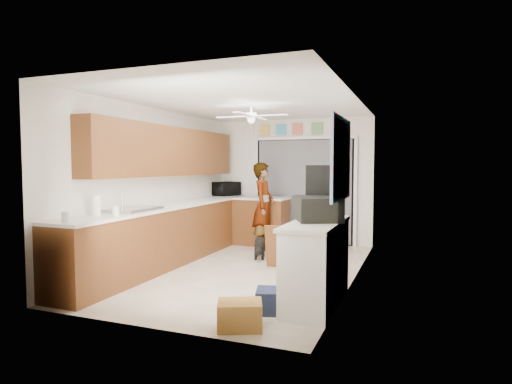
% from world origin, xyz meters
% --- Properties ---
extents(floor, '(5.00, 5.00, 0.00)m').
position_xyz_m(floor, '(0.00, 0.00, 0.00)').
color(floor, '#BCAB97').
rests_on(floor, ground).
extents(ceiling, '(5.00, 5.00, 0.00)m').
position_xyz_m(ceiling, '(0.00, 0.00, 2.50)').
color(ceiling, white).
rests_on(ceiling, ground).
extents(wall_back, '(3.20, 0.00, 3.20)m').
position_xyz_m(wall_back, '(0.00, 2.50, 1.25)').
color(wall_back, white).
rests_on(wall_back, ground).
extents(wall_front, '(3.20, 0.00, 3.20)m').
position_xyz_m(wall_front, '(0.00, -2.50, 1.25)').
color(wall_front, white).
rests_on(wall_front, ground).
extents(wall_left, '(0.00, 5.00, 5.00)m').
position_xyz_m(wall_left, '(-1.60, 0.00, 1.25)').
color(wall_left, white).
rests_on(wall_left, ground).
extents(wall_right, '(0.00, 5.00, 5.00)m').
position_xyz_m(wall_right, '(1.60, 0.00, 1.25)').
color(wall_right, white).
rests_on(wall_right, ground).
extents(left_base_cabinets, '(0.60, 4.80, 0.90)m').
position_xyz_m(left_base_cabinets, '(-1.30, 0.00, 0.45)').
color(left_base_cabinets, brown).
rests_on(left_base_cabinets, floor).
extents(left_countertop, '(0.62, 4.80, 0.04)m').
position_xyz_m(left_countertop, '(-1.29, 0.00, 0.92)').
color(left_countertop, white).
rests_on(left_countertop, left_base_cabinets).
extents(upper_cabinets, '(0.32, 4.00, 0.80)m').
position_xyz_m(upper_cabinets, '(-1.44, 0.20, 1.80)').
color(upper_cabinets, brown).
rests_on(upper_cabinets, wall_left).
extents(sink_basin, '(0.50, 0.76, 0.06)m').
position_xyz_m(sink_basin, '(-1.29, -1.00, 0.95)').
color(sink_basin, silver).
rests_on(sink_basin, left_countertop).
extents(faucet, '(0.03, 0.03, 0.22)m').
position_xyz_m(faucet, '(-1.48, -1.00, 1.05)').
color(faucet, silver).
rests_on(faucet, left_countertop).
extents(peninsula_base, '(1.00, 0.60, 0.90)m').
position_xyz_m(peninsula_base, '(-0.50, 2.00, 0.45)').
color(peninsula_base, brown).
rests_on(peninsula_base, floor).
extents(peninsula_top, '(1.04, 0.64, 0.04)m').
position_xyz_m(peninsula_top, '(-0.50, 2.00, 0.92)').
color(peninsula_top, white).
rests_on(peninsula_top, peninsula_base).
extents(back_opening_recess, '(2.00, 0.06, 2.10)m').
position_xyz_m(back_opening_recess, '(0.25, 2.47, 1.05)').
color(back_opening_recess, black).
rests_on(back_opening_recess, wall_back).
extents(curtain_panel, '(1.90, 0.03, 2.05)m').
position_xyz_m(curtain_panel, '(0.25, 2.43, 1.05)').
color(curtain_panel, slate).
rests_on(curtain_panel, wall_back).
extents(door_trim_left, '(0.06, 0.04, 2.10)m').
position_xyz_m(door_trim_left, '(-0.77, 2.44, 1.05)').
color(door_trim_left, white).
rests_on(door_trim_left, wall_back).
extents(door_trim_right, '(0.06, 0.04, 2.10)m').
position_xyz_m(door_trim_right, '(1.27, 2.44, 1.05)').
color(door_trim_right, white).
rests_on(door_trim_right, wall_back).
extents(door_trim_head, '(2.10, 0.04, 0.06)m').
position_xyz_m(door_trim_head, '(0.25, 2.44, 2.12)').
color(door_trim_head, white).
rests_on(door_trim_head, wall_back).
extents(header_frame_0, '(0.22, 0.02, 0.22)m').
position_xyz_m(header_frame_0, '(-0.60, 2.47, 2.30)').
color(header_frame_0, '#EFAE4F').
rests_on(header_frame_0, wall_back).
extents(header_frame_1, '(0.22, 0.02, 0.22)m').
position_xyz_m(header_frame_1, '(-0.25, 2.47, 2.30)').
color(header_frame_1, '#4BA1CA').
rests_on(header_frame_1, wall_back).
extents(header_frame_2, '(0.22, 0.02, 0.22)m').
position_xyz_m(header_frame_2, '(0.10, 2.47, 2.30)').
color(header_frame_2, '#DB6552').
rests_on(header_frame_2, wall_back).
extents(header_frame_3, '(0.22, 0.02, 0.22)m').
position_xyz_m(header_frame_3, '(0.50, 2.47, 2.30)').
color(header_frame_3, '#62A25C').
rests_on(header_frame_3, wall_back).
extents(header_frame_4, '(0.22, 0.02, 0.22)m').
position_xyz_m(header_frame_4, '(0.90, 2.47, 2.30)').
color(header_frame_4, white).
rests_on(header_frame_4, wall_back).
extents(route66_sign, '(0.22, 0.02, 0.26)m').
position_xyz_m(route66_sign, '(-0.95, 2.47, 2.30)').
color(route66_sign, silver).
rests_on(route66_sign, wall_back).
extents(right_counter_base, '(0.50, 1.40, 0.90)m').
position_xyz_m(right_counter_base, '(1.35, -1.20, 0.45)').
color(right_counter_base, white).
rests_on(right_counter_base, floor).
extents(right_counter_top, '(0.54, 1.44, 0.04)m').
position_xyz_m(right_counter_top, '(1.34, -1.20, 0.92)').
color(right_counter_top, white).
rests_on(right_counter_top, right_counter_base).
extents(abstract_painting, '(0.03, 1.15, 0.95)m').
position_xyz_m(abstract_painting, '(1.58, -1.00, 1.65)').
color(abstract_painting, '#E75593').
rests_on(abstract_painting, wall_right).
extents(ceiling_fan, '(1.14, 1.14, 0.24)m').
position_xyz_m(ceiling_fan, '(0.00, 0.20, 2.32)').
color(ceiling_fan, white).
rests_on(ceiling_fan, ceiling).
extents(microwave, '(0.51, 0.61, 0.29)m').
position_xyz_m(microwave, '(-1.33, 2.16, 1.08)').
color(microwave, black).
rests_on(microwave, left_countertop).
extents(jar_a, '(0.09, 0.09, 0.12)m').
position_xyz_m(jar_a, '(-1.11, -1.60, 1.00)').
color(jar_a, silver).
rests_on(jar_a, left_countertop).
extents(jar_b, '(0.10, 0.10, 0.12)m').
position_xyz_m(jar_b, '(-1.27, -2.25, 1.00)').
color(jar_b, silver).
rests_on(jar_b, left_countertop).
extents(paper_towel_roll, '(0.13, 0.13, 0.26)m').
position_xyz_m(paper_towel_roll, '(-1.38, -1.64, 1.07)').
color(paper_towel_roll, white).
rests_on(paper_towel_roll, left_countertop).
extents(suitcase, '(0.70, 0.78, 0.27)m').
position_xyz_m(suitcase, '(1.32, -1.07, 1.08)').
color(suitcase, black).
rests_on(suitcase, right_counter_top).
extents(suitcase_rim, '(0.64, 0.71, 0.02)m').
position_xyz_m(suitcase_rim, '(1.32, -1.07, 0.97)').
color(suitcase_rim, yellow).
rests_on(suitcase_rim, suitcase).
extents(suitcase_lid, '(0.39, 0.20, 0.50)m').
position_xyz_m(suitcase_lid, '(1.32, -0.78, 1.33)').
color(suitcase_lid, black).
rests_on(suitcase_lid, suitcase).
extents(cardboard_box, '(0.51, 0.46, 0.27)m').
position_xyz_m(cardboard_box, '(0.83, -2.20, 0.13)').
color(cardboard_box, '#AB8036').
rests_on(cardboard_box, floor).
extents(navy_crate, '(0.48, 0.43, 0.24)m').
position_xyz_m(navy_crate, '(1.00, -1.64, 0.12)').
color(navy_crate, '#151C34').
rests_on(navy_crate, floor).
extents(cabinet_door_panel, '(0.46, 0.21, 0.66)m').
position_xyz_m(cabinet_door_panel, '(0.45, 0.25, 0.33)').
color(cabinet_door_panel, brown).
rests_on(cabinet_door_panel, floor).
extents(man, '(0.45, 0.63, 1.62)m').
position_xyz_m(man, '(-0.29, 1.55, 0.81)').
color(man, white).
rests_on(man, floor).
extents(dog, '(0.34, 0.52, 0.38)m').
position_xyz_m(dog, '(-0.08, 0.77, 0.19)').
color(dog, black).
rests_on(dog, floor).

